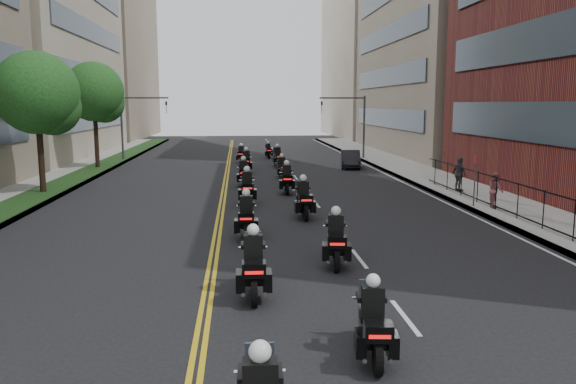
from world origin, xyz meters
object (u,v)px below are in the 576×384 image
at_px(motorcycle_11, 278,158).
at_px(pedestrian_b, 496,190).
at_px(motorcycle_5, 303,201).
at_px(motorcycle_9, 282,168).
at_px(motorcycle_6, 247,189).
at_px(motorcycle_10, 246,163).
at_px(motorcycle_4, 246,218).
at_px(pedestrian_c, 459,174).
at_px(motorcycle_7, 287,180).
at_px(parked_sedan, 350,159).
at_px(motorcycle_8, 244,174).
at_px(motorcycle_12, 241,155).
at_px(motorcycle_1, 373,326).
at_px(motorcycle_3, 336,242).
at_px(motorcycle_13, 268,151).
at_px(motorcycle_2, 254,268).

relative_size(motorcycle_11, pedestrian_b, 1.48).
distance_m(motorcycle_5, motorcycle_9, 13.13).
relative_size(motorcycle_6, motorcycle_10, 1.02).
bearing_deg(motorcycle_4, motorcycle_10, 90.62).
xyz_separation_m(pedestrian_b, pedestrian_c, (0.21, 4.85, 0.11)).
bearing_deg(motorcycle_7, motorcycle_5, -86.18).
relative_size(motorcycle_6, pedestrian_c, 1.35).
height_order(motorcycle_10, parked_sedan, motorcycle_10).
distance_m(motorcycle_8, motorcycle_12, 13.42).
distance_m(motorcycle_1, parked_sedan, 33.00).
bearing_deg(motorcycle_1, motorcycle_5, 95.33).
xyz_separation_m(motorcycle_5, pedestrian_b, (9.02, 0.76, 0.24)).
bearing_deg(motorcycle_9, motorcycle_4, -104.27).
height_order(motorcycle_4, parked_sedan, motorcycle_4).
height_order(motorcycle_6, motorcycle_8, motorcycle_6).
xyz_separation_m(motorcycle_8, motorcycle_11, (2.75, 9.99, 0.00)).
height_order(motorcycle_3, motorcycle_5, motorcycle_5).
relative_size(motorcycle_12, motorcycle_13, 1.06).
relative_size(motorcycle_1, motorcycle_11, 0.92).
distance_m(motorcycle_4, motorcycle_6, 7.05).
height_order(motorcycle_9, motorcycle_13, motorcycle_9).
bearing_deg(motorcycle_2, motorcycle_1, -59.12).
bearing_deg(motorcycle_10, motorcycle_7, -75.25).
bearing_deg(motorcycle_5, pedestrian_b, 4.40).
relative_size(motorcycle_2, motorcycle_7, 1.02).
height_order(motorcycle_5, motorcycle_10, motorcycle_5).
height_order(motorcycle_2, motorcycle_13, motorcycle_2).
height_order(motorcycle_8, pedestrian_b, pedestrian_b).
xyz_separation_m(motorcycle_1, motorcycle_2, (-2.21, 3.80, 0.08)).
distance_m(motorcycle_1, motorcycle_2, 4.39).
bearing_deg(motorcycle_7, parked_sedan, 66.04).
bearing_deg(motorcycle_3, motorcycle_5, 98.65).
xyz_separation_m(motorcycle_8, motorcycle_10, (0.26, 6.51, 0.01)).
xyz_separation_m(motorcycle_3, motorcycle_8, (-2.65, 17.09, -0.01)).
height_order(motorcycle_12, parked_sedan, motorcycle_12).
xyz_separation_m(motorcycle_1, parked_sedan, (6.05, 32.44, 0.02)).
relative_size(motorcycle_4, motorcycle_13, 1.17).
bearing_deg(motorcycle_5, motorcycle_2, -104.27).
height_order(motorcycle_4, pedestrian_b, motorcycle_4).
xyz_separation_m(motorcycle_3, motorcycle_13, (-0.23, 34.29, -0.11)).
distance_m(motorcycle_8, motorcycle_11, 10.37).
relative_size(motorcycle_2, motorcycle_6, 1.00).
bearing_deg(motorcycle_13, pedestrian_b, -73.78).
bearing_deg(motorcycle_3, motorcycle_13, 97.86).
distance_m(motorcycle_2, motorcycle_13, 36.97).
xyz_separation_m(motorcycle_3, motorcycle_5, (-0.15, 7.32, 0.02)).
bearing_deg(motorcycle_4, motorcycle_5, 55.49).
relative_size(motorcycle_2, motorcycle_13, 1.21).
relative_size(motorcycle_9, motorcycle_12, 1.00).
bearing_deg(parked_sedan, motorcycle_6, -109.34).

